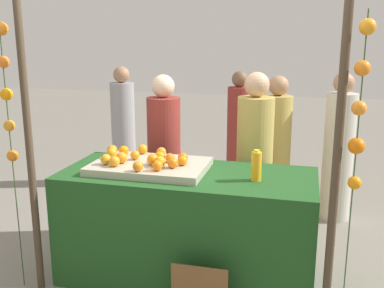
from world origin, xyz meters
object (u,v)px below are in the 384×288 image
(stall_counter, at_px, (187,226))
(vendor_left, at_px, (164,163))
(juice_bottle, at_px, (256,166))
(orange_1, at_px, (112,153))
(orange_0, at_px, (183,158))
(vendor_right, at_px, (254,168))

(stall_counter, height_order, vendor_left, vendor_left)
(juice_bottle, bearing_deg, orange_1, 174.68)
(orange_0, bearing_deg, vendor_left, 119.45)
(juice_bottle, relative_size, vendor_left, 0.15)
(stall_counter, bearing_deg, orange_1, 175.48)
(vendor_left, height_order, vendor_right, vendor_right)
(orange_1, relative_size, juice_bottle, 0.37)
(orange_0, distance_m, juice_bottle, 0.62)
(orange_0, xyz_separation_m, vendor_right, (0.51, 0.63, -0.23))
(orange_1, bearing_deg, juice_bottle, -5.32)
(orange_1, height_order, juice_bottle, juice_bottle)
(vendor_left, bearing_deg, vendor_right, -2.42)
(stall_counter, height_order, juice_bottle, juice_bottle)
(juice_bottle, height_order, vendor_left, vendor_left)
(orange_0, distance_m, orange_1, 0.61)
(stall_counter, distance_m, orange_1, 0.87)
(orange_0, height_order, vendor_left, vendor_left)
(orange_1, relative_size, vendor_right, 0.05)
(orange_0, relative_size, vendor_right, 0.05)
(stall_counter, relative_size, vendor_right, 1.22)
(stall_counter, xyz_separation_m, juice_bottle, (0.55, -0.06, 0.56))
(stall_counter, relative_size, vendor_left, 1.25)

